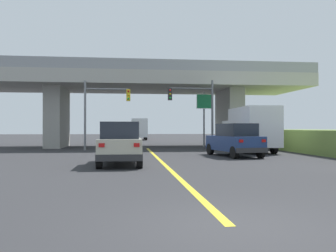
{
  "coord_description": "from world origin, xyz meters",
  "views": [
    {
      "loc": [
        -1.81,
        -6.14,
        1.71
      ],
      "look_at": [
        1.44,
        21.98,
        1.92
      ],
      "focal_mm": 38.61,
      "sensor_mm": 36.0,
      "label": 1
    }
  ],
  "objects_px": {
    "box_truck": "(250,129)",
    "semi_truck_distant": "(139,129)",
    "suv_lead": "(120,143)",
    "highway_sign": "(204,108)",
    "traffic_signal_nearside": "(197,105)",
    "traffic_signal_farside": "(101,105)",
    "suv_crossing": "(235,140)"
  },
  "relations": [
    {
      "from": "traffic_signal_nearside",
      "to": "traffic_signal_farside",
      "type": "height_order",
      "value": "traffic_signal_nearside"
    },
    {
      "from": "traffic_signal_farside",
      "to": "semi_truck_distant",
      "type": "distance_m",
      "value": 26.39
    },
    {
      "from": "semi_truck_distant",
      "to": "traffic_signal_nearside",
      "type": "bearing_deg",
      "value": -82.12
    },
    {
      "from": "suv_lead",
      "to": "box_truck",
      "type": "relative_size",
      "value": 0.68
    },
    {
      "from": "highway_sign",
      "to": "semi_truck_distant",
      "type": "distance_m",
      "value": 25.15
    },
    {
      "from": "suv_crossing",
      "to": "highway_sign",
      "type": "bearing_deg",
      "value": 79.91
    },
    {
      "from": "suv_crossing",
      "to": "traffic_signal_farside",
      "type": "bearing_deg",
      "value": 128.41
    },
    {
      "from": "traffic_signal_nearside",
      "to": "traffic_signal_farside",
      "type": "bearing_deg",
      "value": 173.07
    },
    {
      "from": "box_truck",
      "to": "highway_sign",
      "type": "relative_size",
      "value": 1.42
    },
    {
      "from": "suv_lead",
      "to": "semi_truck_distant",
      "type": "relative_size",
      "value": 0.68
    },
    {
      "from": "highway_sign",
      "to": "semi_truck_distant",
      "type": "relative_size",
      "value": 0.7
    },
    {
      "from": "box_truck",
      "to": "traffic_signal_nearside",
      "type": "height_order",
      "value": "traffic_signal_nearside"
    },
    {
      "from": "suv_crossing",
      "to": "traffic_signal_farside",
      "type": "xyz_separation_m",
      "value": [
        -8.68,
        7.85,
        2.58
      ]
    },
    {
      "from": "traffic_signal_nearside",
      "to": "semi_truck_distant",
      "type": "relative_size",
      "value": 0.81
    },
    {
      "from": "suv_lead",
      "to": "highway_sign",
      "type": "bearing_deg",
      "value": 62.65
    },
    {
      "from": "traffic_signal_farside",
      "to": "highway_sign",
      "type": "distance_m",
      "value": 8.89
    },
    {
      "from": "traffic_signal_nearside",
      "to": "highway_sign",
      "type": "distance_m",
      "value": 2.58
    },
    {
      "from": "suv_lead",
      "to": "traffic_signal_nearside",
      "type": "bearing_deg",
      "value": 62.11
    },
    {
      "from": "suv_lead",
      "to": "box_truck",
      "type": "distance_m",
      "value": 12.62
    },
    {
      "from": "suv_crossing",
      "to": "traffic_signal_nearside",
      "type": "height_order",
      "value": "traffic_signal_nearside"
    },
    {
      "from": "box_truck",
      "to": "semi_truck_distant",
      "type": "relative_size",
      "value": 1.0
    },
    {
      "from": "suv_lead",
      "to": "highway_sign",
      "type": "distance_m",
      "value": 15.52
    },
    {
      "from": "traffic_signal_nearside",
      "to": "semi_truck_distant",
      "type": "bearing_deg",
      "value": 97.88
    },
    {
      "from": "suv_lead",
      "to": "semi_truck_distant",
      "type": "height_order",
      "value": "semi_truck_distant"
    },
    {
      "from": "suv_crossing",
      "to": "box_truck",
      "type": "height_order",
      "value": "box_truck"
    },
    {
      "from": "traffic_signal_farside",
      "to": "semi_truck_distant",
      "type": "relative_size",
      "value": 0.8
    },
    {
      "from": "box_truck",
      "to": "traffic_signal_farside",
      "type": "height_order",
      "value": "traffic_signal_farside"
    },
    {
      "from": "suv_lead",
      "to": "traffic_signal_farside",
      "type": "height_order",
      "value": "traffic_signal_farside"
    },
    {
      "from": "traffic_signal_nearside",
      "to": "semi_truck_distant",
      "type": "height_order",
      "value": "traffic_signal_nearside"
    },
    {
      "from": "suv_lead",
      "to": "traffic_signal_farside",
      "type": "xyz_separation_m",
      "value": [
        -1.75,
        12.19,
        2.57
      ]
    },
    {
      "from": "box_truck",
      "to": "suv_crossing",
      "type": "bearing_deg",
      "value": -120.78
    },
    {
      "from": "highway_sign",
      "to": "suv_lead",
      "type": "bearing_deg",
      "value": -117.35
    }
  ]
}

